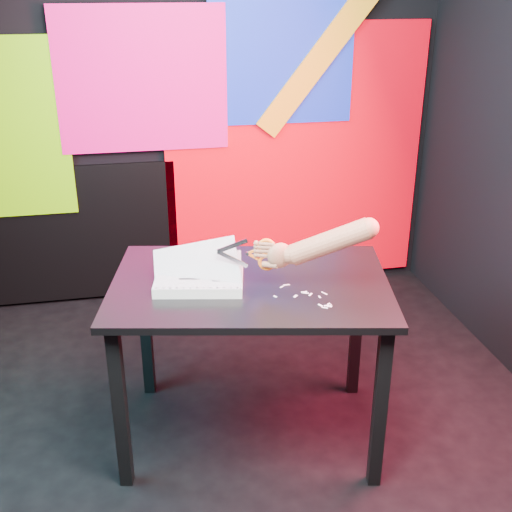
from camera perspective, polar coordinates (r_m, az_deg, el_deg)
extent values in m
cube|color=black|center=(2.97, -2.20, -15.78)|extent=(3.00, 3.00, 0.01)
cube|color=black|center=(3.82, -6.23, 15.50)|extent=(3.00, 0.01, 2.70)
cube|color=black|center=(0.99, 10.59, -9.35)|extent=(3.00, 0.01, 2.70)
cube|color=red|center=(4.00, 3.54, 8.65)|extent=(1.60, 0.02, 1.60)
cube|color=#132FC8|center=(3.85, 2.32, 17.18)|extent=(0.85, 0.02, 0.75)
cube|color=#E40870|center=(3.76, -10.09, 15.15)|extent=(0.95, 0.02, 0.80)
cube|color=orange|center=(3.90, 6.95, 18.60)|extent=(0.91, 0.02, 1.11)
cube|color=black|center=(4.02, -16.31, 1.80)|extent=(1.30, 0.02, 0.85)
cube|color=black|center=(2.58, -11.99, -13.14)|extent=(0.06, 0.06, 0.72)
cube|color=black|center=(3.09, -9.79, -6.23)|extent=(0.06, 0.06, 0.72)
cube|color=black|center=(2.57, 10.95, -13.17)|extent=(0.06, 0.06, 0.72)
cube|color=black|center=(3.09, 8.90, -6.23)|extent=(0.06, 0.06, 0.72)
cube|color=black|center=(2.60, -0.52, -2.59)|extent=(1.24, 0.95, 0.03)
cube|color=silver|center=(2.57, -5.05, -2.13)|extent=(0.39, 0.31, 0.04)
cube|color=white|center=(2.56, -5.07, -1.70)|extent=(0.38, 0.31, 0.00)
cube|color=white|center=(2.56, -5.07, -1.61)|extent=(0.37, 0.30, 0.10)
cube|color=white|center=(2.56, -5.35, -1.00)|extent=(0.34, 0.26, 0.18)
cylinder|color=black|center=(2.47, -8.83, -2.82)|extent=(0.01, 0.01, 0.00)
cylinder|color=black|center=(2.47, -8.24, -2.83)|extent=(0.01, 0.01, 0.00)
cylinder|color=black|center=(2.47, -7.65, -2.83)|extent=(0.01, 0.01, 0.00)
cylinder|color=black|center=(2.46, -7.05, -2.83)|extent=(0.01, 0.01, 0.00)
cylinder|color=black|center=(2.46, -6.46, -2.83)|extent=(0.01, 0.01, 0.00)
cylinder|color=black|center=(2.46, -5.86, -2.83)|extent=(0.01, 0.01, 0.00)
cylinder|color=black|center=(2.45, -5.26, -2.83)|extent=(0.01, 0.01, 0.00)
cylinder|color=black|center=(2.45, -4.67, -2.84)|extent=(0.01, 0.01, 0.00)
cylinder|color=black|center=(2.45, -4.07, -2.84)|extent=(0.01, 0.01, 0.00)
cylinder|color=black|center=(2.45, -3.47, -2.84)|extent=(0.01, 0.01, 0.00)
cylinder|color=black|center=(2.45, -2.86, -2.84)|extent=(0.01, 0.01, 0.00)
cylinder|color=black|center=(2.45, -2.26, -2.83)|extent=(0.01, 0.01, 0.00)
cylinder|color=black|center=(2.45, -1.66, -2.83)|extent=(0.01, 0.01, 0.00)
cylinder|color=black|center=(2.68, -8.17, -0.63)|extent=(0.01, 0.01, 0.00)
cylinder|color=black|center=(2.67, -7.63, -0.63)|extent=(0.01, 0.01, 0.00)
cylinder|color=black|center=(2.67, -7.08, -0.63)|extent=(0.01, 0.01, 0.00)
cylinder|color=black|center=(2.67, -6.53, -0.63)|extent=(0.01, 0.01, 0.00)
cylinder|color=black|center=(2.67, -5.99, -0.63)|extent=(0.01, 0.01, 0.00)
cylinder|color=black|center=(2.66, -5.44, -0.63)|extent=(0.01, 0.01, 0.00)
cylinder|color=black|center=(2.66, -4.88, -0.63)|extent=(0.01, 0.01, 0.00)
cylinder|color=black|center=(2.66, -4.33, -0.63)|extent=(0.01, 0.01, 0.00)
cylinder|color=black|center=(2.66, -3.78, -0.63)|extent=(0.01, 0.01, 0.00)
cylinder|color=black|center=(2.66, -3.23, -0.62)|extent=(0.01, 0.01, 0.00)
cylinder|color=black|center=(2.66, -2.67, -0.62)|extent=(0.01, 0.01, 0.00)
cylinder|color=black|center=(2.65, -2.12, -0.62)|extent=(0.01, 0.01, 0.00)
cylinder|color=black|center=(2.65, -1.56, -0.62)|extent=(0.01, 0.01, 0.00)
cube|color=black|center=(2.61, -6.78, -1.25)|extent=(0.06, 0.02, 0.00)
cube|color=black|center=(2.58, -4.62, -1.42)|extent=(0.05, 0.02, 0.00)
cube|color=black|center=(2.53, -5.95, -2.03)|extent=(0.08, 0.03, 0.00)
cube|color=black|center=(2.50, -3.50, -2.21)|extent=(0.04, 0.02, 0.00)
cube|color=#A5A8AD|center=(2.50, -2.13, 0.89)|extent=(0.12, 0.05, 0.07)
cube|color=#A5A8AD|center=(2.52, -2.11, -0.26)|extent=(0.12, 0.05, 0.07)
cylinder|color=#A5A8AD|center=(2.50, -0.77, 0.23)|extent=(0.02, 0.02, 0.01)
cube|color=orange|center=(2.50, -0.28, -0.03)|extent=(0.05, 0.03, 0.03)
cube|color=orange|center=(2.49, -0.28, 0.43)|extent=(0.05, 0.03, 0.03)
torus|color=orange|center=(2.48, 0.96, 0.83)|extent=(0.07, 0.04, 0.07)
torus|color=orange|center=(2.50, 0.95, -0.57)|extent=(0.07, 0.04, 0.07)
ellipsoid|color=#A26449|center=(2.48, 2.14, 0.05)|extent=(0.10, 0.06, 0.10)
cylinder|color=#A26449|center=(2.49, 0.96, 0.04)|extent=(0.08, 0.05, 0.02)
cylinder|color=#A26449|center=(2.48, 0.96, 0.43)|extent=(0.07, 0.04, 0.02)
cylinder|color=#A26449|center=(2.48, 0.96, 0.78)|extent=(0.07, 0.04, 0.02)
cylinder|color=#A26449|center=(2.47, 0.97, 1.09)|extent=(0.06, 0.04, 0.02)
cylinder|color=#A26449|center=(2.49, 1.26, -0.80)|extent=(0.07, 0.06, 0.03)
cylinder|color=#A26449|center=(2.48, 3.28, 0.06)|extent=(0.08, 0.08, 0.07)
cylinder|color=#A26449|center=(2.44, 6.60, 1.25)|extent=(0.33, 0.19, 0.21)
sphere|color=#A26449|center=(2.42, 10.00, 2.46)|extent=(0.08, 0.08, 0.08)
cube|color=silver|center=(2.40, 6.12, -4.60)|extent=(0.02, 0.02, 0.00)
cube|color=silver|center=(2.48, 3.53, -3.58)|extent=(0.02, 0.02, 0.00)
cube|color=silver|center=(2.42, 6.54, -4.47)|extent=(0.02, 0.01, 0.00)
cube|color=silver|center=(2.51, 6.09, -3.31)|extent=(0.02, 0.03, 0.00)
cube|color=silver|center=(2.56, 2.74, -2.58)|extent=(0.03, 0.01, 0.00)
cube|color=silver|center=(2.47, 1.72, -3.61)|extent=(0.01, 0.02, 0.00)
cube|color=silver|center=(2.51, 4.39, -3.29)|extent=(0.03, 0.02, 0.00)
cube|color=silver|center=(2.42, 5.74, -4.38)|extent=(0.02, 0.02, 0.00)
cube|color=silver|center=(2.51, 4.30, -3.20)|extent=(0.02, 0.01, 0.00)
cube|color=silver|center=(2.50, 4.87, -3.42)|extent=(0.02, 0.02, 0.00)
cube|color=silver|center=(2.48, 5.67, -3.64)|extent=(0.01, 0.02, 0.00)
cube|color=silver|center=(2.42, 6.36, -4.38)|extent=(0.03, 0.01, 0.00)
cube|color=silver|center=(2.43, 6.57, -4.30)|extent=(0.01, 0.02, 0.00)
cube|color=silver|center=(2.55, 2.29, -2.76)|extent=(0.02, 0.02, 0.00)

